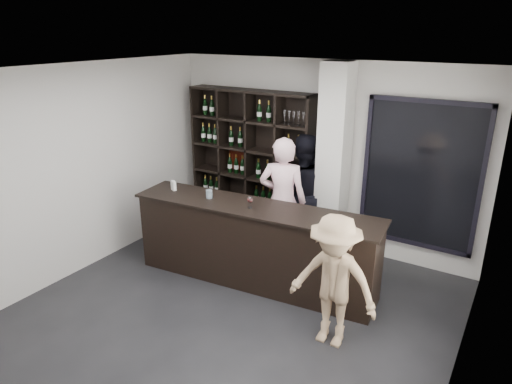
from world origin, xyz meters
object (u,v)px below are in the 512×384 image
Objects in this scene: wine_shelf at (251,163)px; customer at (333,281)px; tasting_counter at (254,245)px; taster_black at (302,193)px; taster_pink at (283,201)px.

customer is at bearing -41.50° from wine_shelf.
taster_black is at bearing 81.67° from tasting_counter.
wine_shelf reaches higher than customer.
taster_pink reaches higher than tasting_counter.
wine_shelf is 1.30× the size of taster_black.
wine_shelf is at bearing -52.09° from taster_pink.
wine_shelf is at bearing 138.15° from customer.
tasting_counter is at bearing -56.09° from wine_shelf.
wine_shelf reaches higher than taster_black.
taster_pink is at bearing 134.44° from customer.
tasting_counter is 0.84m from taster_pink.
tasting_counter is at bearing 154.95° from customer.
taster_black is 2.36m from customer.
taster_black is at bearing -111.71° from taster_pink.
wine_shelf is at bearing 118.45° from tasting_counter.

